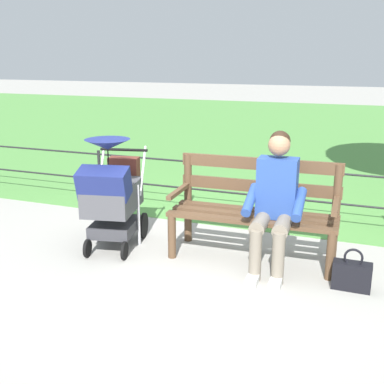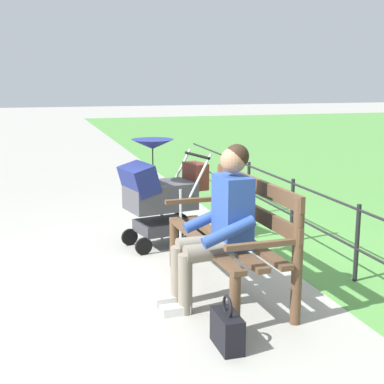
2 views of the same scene
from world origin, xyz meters
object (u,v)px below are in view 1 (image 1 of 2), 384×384
at_px(handbag, 352,275).
at_px(person_on_bench, 275,199).
at_px(stroller, 112,193).
at_px(park_bench, 255,205).

bearing_deg(handbag, person_on_bench, -14.61).
bearing_deg(stroller, handbag, 177.91).
bearing_deg(handbag, stroller, -2.09).
bearing_deg(park_bench, handbag, 156.68).
distance_m(park_bench, handbag, 1.11).
height_order(park_bench, person_on_bench, person_on_bench).
distance_m(person_on_bench, stroller, 1.63).
relative_size(park_bench, person_on_bench, 1.27).
xyz_separation_m(park_bench, stroller, (1.39, 0.33, 0.07)).
bearing_deg(person_on_bench, park_bench, -43.95).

